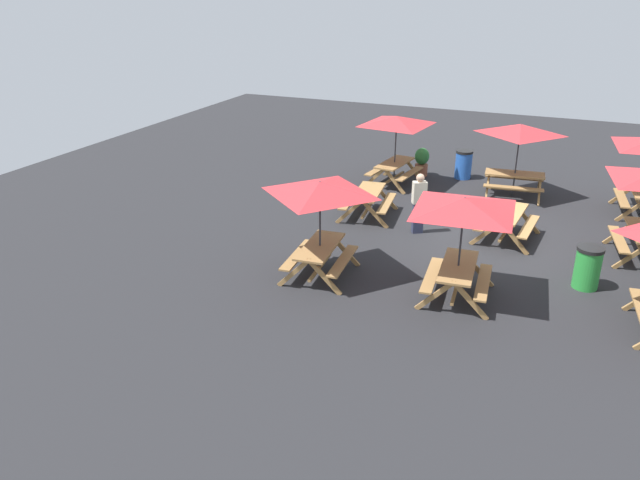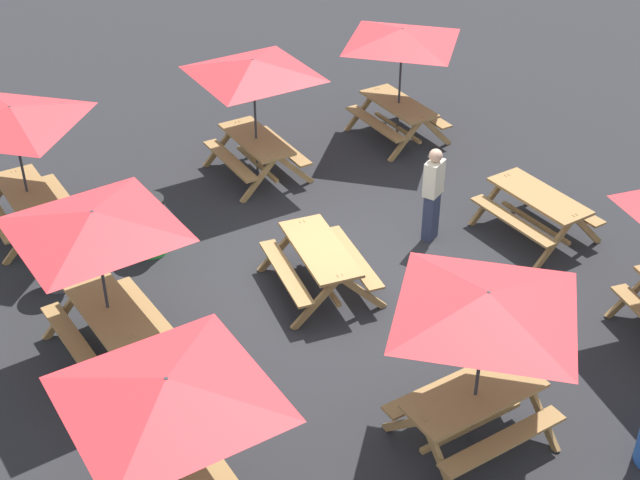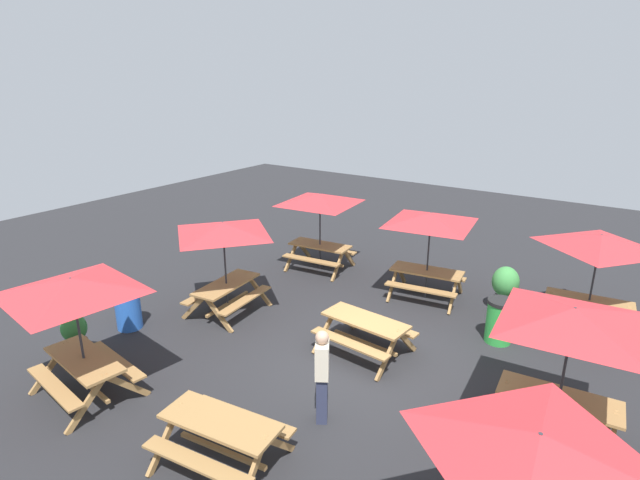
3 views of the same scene
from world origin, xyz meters
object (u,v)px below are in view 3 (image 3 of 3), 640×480
Objects in this scene: picnic_table_2 at (320,204)px; picnic_table_8 at (572,327)px; trash_bin_green at (500,321)px; picnic_table_1 at (536,460)px; potted_plant_0 at (505,286)px; person_standing at (322,374)px; picnic_table_7 at (73,295)px; picnic_table_5 at (430,224)px; picnic_table_4 at (221,431)px; picnic_table_6 at (223,235)px; picnic_table_0 at (365,328)px; picnic_table_3 at (599,248)px; potted_plant_1 at (75,335)px; trash_bin_blue at (128,308)px.

picnic_table_2 is 8.23m from picnic_table_8.
picnic_table_2 is 5.97m from trash_bin_green.
picnic_table_1 reaches higher than potted_plant_0.
person_standing is at bearing 153.12° from picnic_table_1.
person_standing is at bearing -61.15° from picnic_table_2.
person_standing is (-3.47, 1.42, -1.10)m from picnic_table_1.
picnic_table_2 is 1.00× the size of picnic_table_7.
potted_plant_0 is at bearing -3.36° from picnic_table_2.
picnic_table_5 is at bearing -169.29° from potted_plant_0.
picnic_table_4 is 0.83× the size of picnic_table_6.
picnic_table_5 is at bearing 81.76° from picnic_table_4.
picnic_table_7 is (-3.39, -7.36, 0.00)m from picnic_table_5.
picnic_table_8 is (7.22, -3.95, 0.00)m from picnic_table_2.
potted_plant_0 reaches higher than picnic_table_4.
picnic_table_4 is 7.83m from potted_plant_0.
picnic_table_1 is 7.36m from picnic_table_7.
picnic_table_6 is 2.04× the size of potted_plant_0.
picnic_table_2 is (-3.44, 3.39, 1.43)m from picnic_table_0.
picnic_table_1 is at bearing -49.57° from picnic_table_2.
picnic_table_4 is (-4.15, -0.24, -1.43)m from picnic_table_1.
picnic_table_8 is at bearing 88.28° from picnic_table_1.
picnic_table_3 is 0.83× the size of picnic_table_8.
picnic_table_0 is 0.68× the size of picnic_table_8.
picnic_table_3 is 2.26m from potted_plant_0.
picnic_table_4 is at bearing -71.92° from picnic_table_2.
picnic_table_2 is 1.45× the size of picnic_table_4.
picnic_table_8 is at bearing 34.09° from picnic_table_7.
potted_plant_1 is at bearing -138.45° from picnic_table_0.
picnic_table_3 is 2.38× the size of trash_bin_green.
trash_bin_green is (2.18, 2.02, -0.07)m from picnic_table_0.
picnic_table_8 is (7.19, 3.55, 0.00)m from picnic_table_7.
picnic_table_0 is at bearing 132.09° from picnic_table_1.
picnic_table_7 is at bearing -124.34° from potted_plant_0.
picnic_table_0 is 0.68× the size of picnic_table_5.
picnic_table_2 is 5.47m from potted_plant_0.
picnic_table_4 is at bearing -53.40° from person_standing.
picnic_table_3 is at bearing -67.86° from picnic_table_6.
trash_bin_green is at bearing 102.42° from picnic_table_1.
trash_bin_green is 1.00× the size of potted_plant_1.
picnic_table_1 is 8.36m from picnic_table_6.
potted_plant_0 is (-2.08, 7.31, -1.33)m from picnic_table_1.
trash_bin_green is at bearing -19.36° from picnic_table_2.
picnic_table_5 is at bearing 150.82° from trash_bin_green.
picnic_table_0 is 0.82× the size of picnic_table_6.
picnic_table_6 is at bearing -170.79° from picnic_table_0.
picnic_table_5 is (-3.70, -0.37, 0.00)m from picnic_table_3.
picnic_table_2 is at bearing 74.24° from trash_bin_blue.
picnic_table_6 is 2.38× the size of trash_bin_green.
trash_bin_blue is (-4.99, -2.11, -0.07)m from picnic_table_0.
picnic_table_2 is 7.12m from picnic_table_3.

